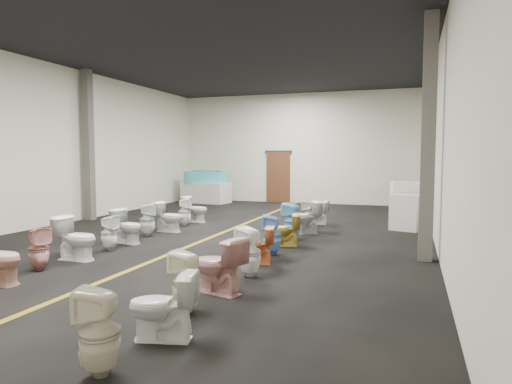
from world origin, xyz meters
TOP-DOWN VIEW (x-y plane):
  - floor at (0.00, 0.00)m, footprint 16.00×16.00m
  - ceiling at (0.00, 0.00)m, footprint 16.00×16.00m
  - wall_back at (0.00, 8.00)m, footprint 10.00×0.00m
  - wall_left at (-5.00, 0.00)m, footprint 0.00×16.00m
  - wall_right at (5.00, 0.00)m, footprint 0.00×16.00m
  - aisle_stripe at (0.00, 0.00)m, footprint 0.12×15.60m
  - back_door at (-0.80, 7.94)m, footprint 1.00×0.10m
  - door_frame at (-0.80, 7.95)m, footprint 1.15×0.08m
  - column_left at (-4.75, 1.00)m, footprint 0.25×0.25m
  - column_right at (4.75, -1.50)m, footprint 0.25×0.25m
  - display_table at (-3.58, 6.76)m, footprint 2.04×1.21m
  - bathtub at (-3.58, 6.76)m, footprint 1.83×0.91m
  - appliance_crate_a at (4.40, 2.09)m, footprint 0.92×0.92m
  - appliance_crate_b at (4.40, 3.01)m, footprint 1.00×1.00m
  - appliance_crate_c at (4.40, 4.43)m, footprint 0.86×0.86m
  - appliance_crate_d at (4.40, 5.76)m, footprint 0.89×0.89m
  - toilet_left_3 at (-1.44, -4.42)m, footprint 0.44×0.44m
  - toilet_left_4 at (-1.38, -3.57)m, footprint 0.81×0.47m
  - toilet_left_5 at (-1.34, -2.66)m, footprint 0.35×0.34m
  - toilet_left_6 at (-1.45, -1.87)m, footprint 0.82×0.58m
  - toilet_left_7 at (-1.52, -0.95)m, footprint 0.49×0.48m
  - toilet_left_8 at (-1.37, -0.19)m, footprint 0.77×0.46m
  - toilet_left_9 at (-1.44, 0.81)m, footprint 0.44×0.44m
  - toilet_left_10 at (-1.49, 1.57)m, footprint 0.75×0.45m
  - toilet_right_0 at (1.93, -7.19)m, footprint 0.44×0.44m
  - toilet_right_1 at (2.05, -6.32)m, footprint 0.79×0.56m
  - toilet_right_2 at (1.88, -5.46)m, footprint 0.39×0.38m
  - toilet_right_3 at (1.94, -4.63)m, footprint 0.89×0.67m
  - toilet_right_4 at (2.06, -3.65)m, footprint 0.48×0.48m
  - toilet_right_5 at (1.86, -2.78)m, footprint 0.75×0.55m
  - toilet_right_6 at (1.93, -1.97)m, footprint 0.43×0.42m
  - toilet_right_7 at (1.91, -1.05)m, footprint 0.76×0.53m
  - toilet_right_8 at (1.90, -0.26)m, footprint 0.50×0.49m
  - toilet_right_9 at (1.98, 0.62)m, footprint 0.93×0.75m
  - toilet_right_10 at (1.89, 1.55)m, footprint 0.36×0.35m
  - toilet_right_11 at (1.96, 2.33)m, footprint 0.66×0.38m

SIDE VIEW (x-z plane):
  - floor at x=0.00m, z-range 0.00..0.00m
  - aisle_stripe at x=0.00m, z-range 0.00..0.01m
  - toilet_right_11 at x=1.96m, z-range 0.00..0.67m
  - toilet_right_5 at x=1.86m, z-range 0.00..0.68m
  - toilet_right_7 at x=1.91m, z-range 0.00..0.71m
  - toilet_right_1 at x=2.05m, z-range 0.00..0.73m
  - toilet_left_5 at x=-1.34m, z-range 0.00..0.73m
  - toilet_left_3 at x=-1.44m, z-range 0.00..0.74m
  - toilet_right_10 at x=1.89m, z-range 0.00..0.76m
  - toilet_left_10 at x=-1.49m, z-range 0.00..0.76m
  - toilet_left_6 at x=-1.45m, z-range 0.00..0.76m
  - toilet_left_8 at x=-1.37m, z-range 0.00..0.77m
  - toilet_right_2 at x=1.88m, z-range 0.00..0.77m
  - toilet_left_9 at x=-1.44m, z-range 0.00..0.78m
  - toilet_right_6 at x=1.93m, z-range 0.00..0.79m
  - toilet_right_0 at x=1.93m, z-range 0.00..0.79m
  - toilet_left_7 at x=-1.52m, z-range 0.00..0.81m
  - toilet_right_4 at x=2.06m, z-range 0.00..0.81m
  - toilet_right_3 at x=1.94m, z-range 0.00..0.81m
  - toilet_left_4 at x=-1.38m, z-range 0.00..0.82m
  - toilet_right_9 at x=1.98m, z-range 0.00..0.83m
  - toilet_right_8 at x=1.90m, z-range 0.00..0.85m
  - display_table at x=-3.58m, z-range 0.00..0.86m
  - appliance_crate_a at x=4.40m, z-range 0.00..0.93m
  - appliance_crate_c at x=4.40m, z-range 0.00..0.94m
  - appliance_crate_d at x=4.40m, z-range 0.00..1.05m
  - appliance_crate_b at x=4.40m, z-range 0.00..1.21m
  - back_door at x=-0.80m, z-range 0.00..2.10m
  - bathtub at x=-3.58m, z-range 0.79..1.34m
  - door_frame at x=-0.80m, z-range 2.07..2.17m
  - wall_back at x=0.00m, z-range -2.75..7.25m
  - wall_left at x=-5.00m, z-range -5.75..10.25m
  - wall_right at x=5.00m, z-range -5.75..10.25m
  - column_left at x=-4.75m, z-range 0.00..4.50m
  - column_right at x=4.75m, z-range 0.00..4.50m
  - ceiling at x=0.00m, z-range 4.50..4.50m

